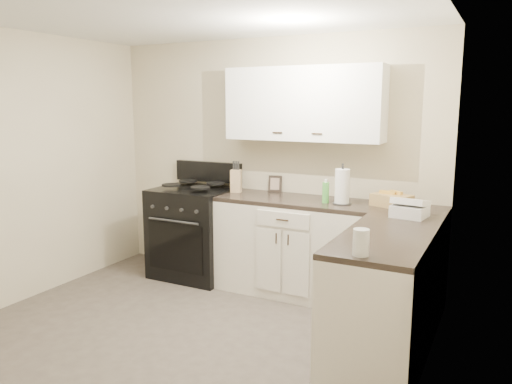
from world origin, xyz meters
The scene contains 19 objects.
floor centered at (0.00, 0.00, 0.00)m, with size 3.60×3.60×0.00m, color #473F38.
ceiling centered at (0.00, 0.00, 2.50)m, with size 3.60×3.60×0.00m, color white.
wall_back centered at (0.00, 1.80, 1.25)m, with size 3.60×3.60×0.00m, color beige.
wall_right centered at (1.80, 0.00, 1.25)m, with size 3.60×3.60×0.00m, color beige.
base_cabinets_back centered at (0.43, 1.50, 0.45)m, with size 1.55×0.60×0.90m, color silver.
base_cabinets_right centered at (1.50, 0.85, 0.45)m, with size 0.60×1.90×0.90m, color silver.
countertop_back centered at (0.43, 1.50, 0.92)m, with size 1.55×0.60×0.04m, color black.
countertop_right centered at (1.50, 0.85, 0.92)m, with size 0.60×1.90×0.04m, color black.
upper_cabinets centered at (0.43, 1.65, 1.84)m, with size 1.55×0.30×0.70m, color white.
stove centered at (-0.74, 1.48, 0.46)m, with size 0.82×0.70×0.99m, color black.
knife_block centered at (-0.27, 1.56, 1.06)m, with size 0.11×0.10×0.23m, color tan.
paper_towel centered at (0.89, 1.47, 1.10)m, with size 0.13×0.13×0.32m, color white.
soap_bottle centered at (0.74, 1.45, 1.03)m, with size 0.06×0.06×0.19m, color #50B545.
picture_frame centered at (0.08, 1.76, 1.03)m, with size 0.14×0.02×0.17m, color black.
wicker_basket centered at (1.32, 1.56, 0.99)m, with size 0.33×0.22×0.11m, color #A98750.
countertop_grill centered at (1.54, 1.20, 0.99)m, with size 0.26×0.24×0.10m, color white.
glass_jar centered at (1.47, 0.00, 1.02)m, with size 0.10×0.10×0.16m, color silver.
oven_mitt_near centered at (1.18, 0.33, 0.47)m, with size 0.02×0.15×0.25m, color black.
oven_mitt_far centered at (1.18, 0.45, 0.45)m, with size 0.02×0.16×0.28m, color black.
Camera 1 is at (2.22, -2.86, 1.84)m, focal length 35.00 mm.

